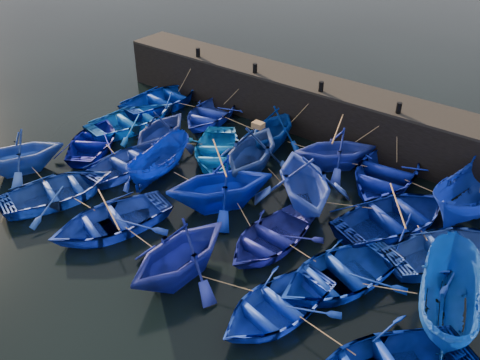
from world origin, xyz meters
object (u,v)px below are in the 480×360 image
Objects in this scene: boat_0 at (164,98)px; wooden_crate at (258,125)px; boat_13 at (94,141)px; boat_20 at (18,152)px; boat_8 at (216,151)px.

wooden_crate reaches higher than boat_0.
boat_13 is 1.11× the size of boat_20.
boat_13 is at bearing 173.19° from boat_8.
boat_20 is (-0.14, -9.09, 0.50)m from boat_0.
boat_0 is 1.32× the size of boat_20.
boat_0 is 1.19× the size of boat_13.
boat_8 is at bearing 162.14° from boat_0.
wooden_crate reaches higher than boat_20.
wooden_crate is at bearing 168.89° from boat_0.
boat_20 is at bearing -143.42° from wooden_crate.
boat_20 reaches higher than boat_0.
wooden_crate reaches higher than boat_8.
wooden_crate is (2.33, 0.12, 2.04)m from boat_8.
boat_20 is (-6.37, -6.34, 0.56)m from boat_8.
boat_8 reaches higher than boat_13.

